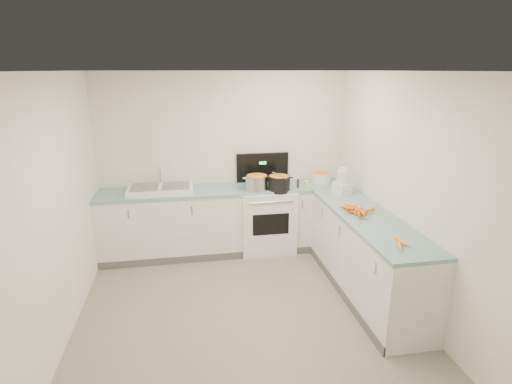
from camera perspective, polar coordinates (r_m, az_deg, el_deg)
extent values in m
cube|color=white|center=(5.70, -4.04, -4.18)|extent=(3.50, 0.60, 0.90)
cube|color=#7DA9B1|center=(5.55, -4.14, 0.35)|extent=(3.50, 0.62, 0.04)
cube|color=white|center=(4.82, 15.48, -8.89)|extent=(0.60, 2.20, 0.90)
cube|color=#7DA9B1|center=(4.64, 15.94, -3.66)|extent=(0.62, 2.20, 0.04)
cube|color=white|center=(5.75, 1.46, -3.93)|extent=(0.76, 0.65, 0.90)
cube|color=black|center=(5.83, 0.92, 3.56)|extent=(0.76, 0.05, 0.42)
cube|color=white|center=(5.52, -13.48, 0.42)|extent=(0.86, 0.52, 0.07)
cube|color=slate|center=(5.52, -15.63, 0.68)|extent=(0.36, 0.42, 0.01)
cube|color=slate|center=(5.50, -11.38, 0.91)|extent=(0.36, 0.42, 0.01)
cylinder|color=silver|center=(5.69, -13.48, 2.54)|extent=(0.03, 0.03, 0.24)
cylinder|color=silver|center=(5.43, 0.10, 1.24)|extent=(0.34, 0.34, 0.22)
cylinder|color=black|center=(5.44, 3.31, 1.21)|extent=(0.34, 0.34, 0.21)
cylinder|color=#AD7A47|center=(5.41, 3.33, 2.40)|extent=(0.12, 0.37, 0.02)
cylinder|color=white|center=(5.89, 9.26, 2.04)|extent=(0.34, 0.34, 0.13)
cylinder|color=#593319|center=(5.57, 6.01, 1.12)|extent=(0.04, 0.04, 0.10)
cylinder|color=#E5B266|center=(5.59, 7.18, 1.07)|extent=(0.05, 0.05, 0.09)
cube|color=white|center=(5.37, 12.17, 0.52)|extent=(0.23, 0.26, 0.15)
cylinder|color=silver|center=(5.33, 12.28, 2.15)|extent=(0.16, 0.16, 0.16)
cylinder|color=white|center=(5.30, 12.35, 3.21)|extent=(0.10, 0.10, 0.04)
cone|color=orange|center=(4.76, 14.87, -2.48)|extent=(0.12, 0.21, 0.05)
cone|color=orange|center=(4.69, 13.77, -2.70)|extent=(0.05, 0.18, 0.05)
cone|color=orange|center=(4.81, 13.24, -2.15)|extent=(0.06, 0.21, 0.05)
cone|color=orange|center=(4.79, 14.20, -2.31)|extent=(0.09, 0.18, 0.05)
cone|color=orange|center=(4.72, 13.79, -2.57)|extent=(0.14, 0.17, 0.05)
cone|color=orange|center=(4.78, 12.71, -2.26)|extent=(0.18, 0.13, 0.05)
cone|color=orange|center=(4.68, 13.98, -2.77)|extent=(0.19, 0.09, 0.05)
cone|color=orange|center=(4.72, 14.46, -2.64)|extent=(0.16, 0.19, 0.05)
cone|color=orange|center=(4.60, 14.53, -3.20)|extent=(0.04, 0.21, 0.04)
cone|color=orange|center=(4.74, 14.30, -2.56)|extent=(0.18, 0.14, 0.05)
cone|color=orange|center=(4.76, 14.01, -2.49)|extent=(0.21, 0.05, 0.04)
cone|color=orange|center=(4.78, 15.40, -2.52)|extent=(0.13, 0.17, 0.04)
cone|color=orange|center=(4.71, 14.21, -2.64)|extent=(0.11, 0.21, 0.05)
cone|color=orange|center=(4.83, 14.01, -1.78)|extent=(0.14, 0.18, 0.04)
cone|color=orange|center=(4.79, 13.74, -2.02)|extent=(0.16, 0.20, 0.05)
cone|color=orange|center=(4.57, 14.87, -2.73)|extent=(0.05, 0.20, 0.05)
cone|color=orange|center=(4.68, 14.04, -2.29)|extent=(0.19, 0.10, 0.04)
cone|color=orange|center=(4.74, 13.06, -2.17)|extent=(0.09, 0.20, 0.05)
cone|color=orange|center=(4.59, 14.48, -2.82)|extent=(0.11, 0.19, 0.04)
cone|color=orange|center=(4.68, 14.08, -2.31)|extent=(0.09, 0.17, 0.04)
cone|color=orange|center=(4.70, 15.56, -2.58)|extent=(0.21, 0.13, 0.05)
cone|color=orange|center=(4.75, 12.74, -2.16)|extent=(0.16, 0.16, 0.04)
cone|color=orange|center=(3.91, 19.88, -7.40)|extent=(0.10, 0.17, 0.04)
cone|color=orange|center=(4.00, 20.57, -6.92)|extent=(0.09, 0.18, 0.04)
cone|color=orange|center=(4.04, 19.96, -6.62)|extent=(0.06, 0.19, 0.04)
cube|color=tan|center=(5.49, -14.62, 0.68)|extent=(0.05, 0.01, 0.00)
cube|color=tan|center=(5.50, -16.54, 0.60)|extent=(0.02, 0.04, 0.00)
cube|color=tan|center=(5.47, -16.75, 0.50)|extent=(0.01, 0.03, 0.00)
cube|color=tan|center=(5.44, -16.40, 0.37)|extent=(0.04, 0.03, 0.00)
cube|color=tan|center=(5.49, -16.07, 0.58)|extent=(0.04, 0.03, 0.00)
cube|color=tan|center=(5.52, -15.33, 0.75)|extent=(0.03, 0.01, 0.00)
cube|color=tan|center=(5.61, -15.78, 0.99)|extent=(0.05, 0.01, 0.00)
cube|color=tan|center=(5.49, -15.86, 0.57)|extent=(0.02, 0.04, 0.00)
cube|color=tan|center=(5.63, -14.85, 1.10)|extent=(0.05, 0.01, 0.00)
cube|color=tan|center=(5.43, -15.22, 0.50)|extent=(0.05, 0.01, 0.00)
cube|color=tan|center=(5.49, -15.96, 0.58)|extent=(0.02, 0.03, 0.00)
cube|color=tan|center=(5.57, -15.13, 0.90)|extent=(0.03, 0.01, 0.00)
cube|color=tan|center=(5.47, -16.11, 0.49)|extent=(0.02, 0.04, 0.00)
cube|color=tan|center=(5.56, -15.98, 0.83)|extent=(0.03, 0.02, 0.00)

